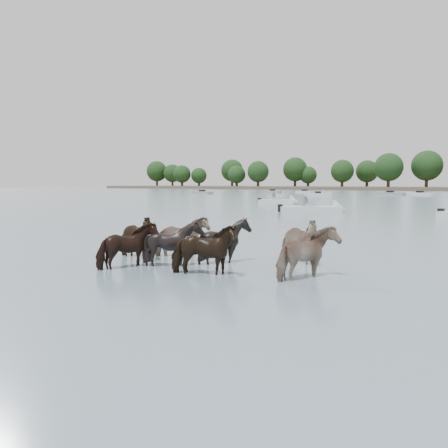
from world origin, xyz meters
The scene contains 6 objects.
ground centered at (0.00, 0.00, 0.00)m, with size 400.00×400.00×0.00m, color slate.
shoreline centered at (-70.00, 150.00, 0.50)m, with size 160.00×30.00×1.00m, color #4C4233.
pony_herd centered at (-1.88, 0.97, 0.56)m, with size 7.36×4.77×1.52m.
motorboat_a centered at (-7.85, 25.07, 0.23)m, with size 5.21×4.24×1.92m.
motorboat_f centered at (-16.62, 36.74, 0.23)m, with size 4.66×2.75×1.92m.
treeline centered at (-65.24, 150.15, 6.96)m, with size 147.42×24.13×12.57m.
Camera 1 is at (5.59, -9.61, 2.33)m, focal length 37.18 mm.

